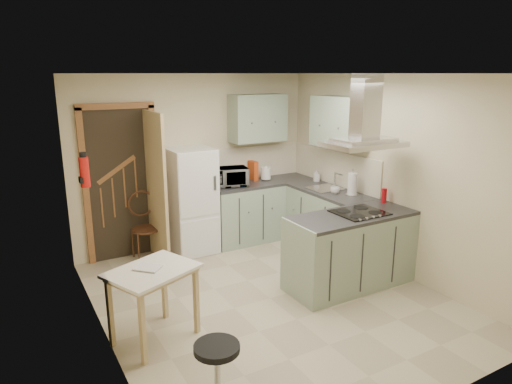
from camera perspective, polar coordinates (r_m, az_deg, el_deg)
floor at (r=5.37m, az=1.76°, el=-13.13°), size 4.20×4.20×0.00m
ceiling at (r=4.76m, az=2.00°, el=14.60°), size 4.20×4.20×0.00m
back_wall at (r=6.75m, az=-7.56°, el=3.81°), size 3.60×0.00×3.60m
left_wall at (r=4.29m, az=-19.08°, el=-3.18°), size 0.00×4.20×4.20m
right_wall at (r=6.04m, az=16.57°, el=2.05°), size 0.00×4.20×4.20m
doorway at (r=6.44m, az=-16.47°, el=0.98°), size 1.10×0.12×2.10m
fridge at (r=6.52m, az=-8.02°, el=-1.10°), size 0.60×0.60×1.50m
counter_back at (r=6.95m, az=-1.35°, el=-2.54°), size 1.08×0.60×0.90m
counter_right at (r=6.85m, az=7.56°, el=-2.93°), size 0.60×1.95×0.90m
splashback at (r=7.17m, az=-0.38°, el=3.76°), size 1.68×0.02×0.50m
wall_cabinet_back at (r=6.93m, az=0.21°, el=9.23°), size 0.85×0.35×0.70m
wall_cabinet_right at (r=6.44m, az=10.37°, el=8.58°), size 0.35×0.90×0.70m
peninsula at (r=5.62m, az=11.78°, el=-7.11°), size 1.55×0.65×0.90m
hob at (r=5.54m, az=12.80°, el=-2.50°), size 0.58×0.50×0.01m
extractor_hood at (r=5.36m, az=13.29°, el=5.85°), size 0.90×0.55×0.10m
sink at (r=6.60m, az=8.61°, el=0.45°), size 0.45×0.40×0.01m
fire_extinguisher at (r=5.10m, az=-20.64°, el=2.35°), size 0.10×0.10×0.32m
drop_leaf_table at (r=4.58m, az=-12.60°, el=-13.57°), size 0.94×0.84×0.73m
bentwood_chair at (r=6.44m, az=-13.61°, el=-4.56°), size 0.39×0.39×0.86m
stool at (r=3.84m, az=-4.86°, el=-21.50°), size 0.38×0.38×0.49m
microwave at (r=6.67m, az=-3.25°, el=1.91°), size 0.56×0.44×0.27m
kettle at (r=7.02m, az=1.24°, el=2.36°), size 0.17×0.17×0.22m
cereal_box at (r=7.05m, az=-0.37°, el=2.71°), size 0.09×0.20×0.29m
soap_bottle at (r=7.02m, az=7.55°, el=2.08°), size 0.11×0.11×0.18m
paper_towel at (r=6.29m, az=11.96°, el=1.03°), size 0.12×0.12×0.31m
cup at (r=6.34m, az=9.84°, el=0.22°), size 0.14×0.14×0.10m
red_bottle at (r=6.03m, az=15.72°, el=-0.43°), size 0.08×0.08×0.19m
book at (r=4.35m, az=-13.98°, el=-9.10°), size 0.29×0.29×0.11m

